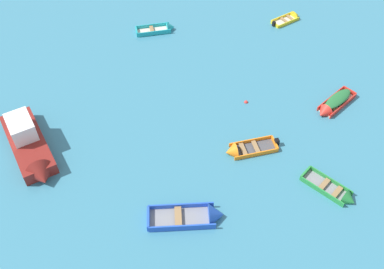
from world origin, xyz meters
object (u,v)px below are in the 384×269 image
(mooring_buoy_trailing, at_px, (246,102))
(motor_launch_maroon_cluster_inner, at_px, (29,146))
(rowboat_green_far_right, at_px, (339,194))
(rowboat_turquoise_foreground_center, at_px, (163,29))
(rowboat_orange_near_left, at_px, (240,150))
(rowboat_yellow_back_row_left, at_px, (291,17))
(rowboat_red_far_back, at_px, (333,105))
(rowboat_blue_outer_right, at_px, (202,216))

(mooring_buoy_trailing, bearing_deg, motor_launch_maroon_cluster_inner, -157.40)
(rowboat_green_far_right, bearing_deg, motor_launch_maroon_cluster_inner, 174.43)
(motor_launch_maroon_cluster_inner, bearing_deg, mooring_buoy_trailing, 22.60)
(rowboat_turquoise_foreground_center, distance_m, rowboat_orange_near_left, 15.27)
(rowboat_yellow_back_row_left, bearing_deg, motor_launch_maroon_cluster_inner, -137.13)
(rowboat_yellow_back_row_left, height_order, rowboat_green_far_right, rowboat_green_far_right)
(rowboat_red_far_back, bearing_deg, mooring_buoy_trailing, 179.18)
(rowboat_red_far_back, height_order, rowboat_yellow_back_row_left, rowboat_red_far_back)
(rowboat_green_far_right, distance_m, mooring_buoy_trailing, 9.95)
(rowboat_turquoise_foreground_center, relative_size, rowboat_red_far_back, 1.00)
(rowboat_blue_outer_right, bearing_deg, rowboat_turquoise_foreground_center, 103.64)
(rowboat_red_far_back, relative_size, rowboat_green_far_right, 1.02)
(rowboat_turquoise_foreground_center, xyz_separation_m, rowboat_orange_near_left, (6.94, -13.60, -0.03))
(motor_launch_maroon_cluster_inner, bearing_deg, rowboat_orange_near_left, 4.75)
(motor_launch_maroon_cluster_inner, relative_size, rowboat_red_far_back, 1.89)
(rowboat_blue_outer_right, bearing_deg, rowboat_orange_near_left, 66.83)
(rowboat_turquoise_foreground_center, height_order, rowboat_green_far_right, rowboat_green_far_right)
(rowboat_blue_outer_right, xyz_separation_m, rowboat_orange_near_left, (2.32, 5.42, -0.06))
(rowboat_turquoise_foreground_center, distance_m, rowboat_yellow_back_row_left, 11.84)
(rowboat_orange_near_left, height_order, mooring_buoy_trailing, rowboat_orange_near_left)
(rowboat_yellow_back_row_left, distance_m, rowboat_green_far_right, 19.53)
(rowboat_red_far_back, height_order, rowboat_green_far_right, rowboat_green_far_right)
(rowboat_red_far_back, bearing_deg, rowboat_yellow_back_row_left, 100.99)
(mooring_buoy_trailing, bearing_deg, rowboat_orange_near_left, -94.84)
(motor_launch_maroon_cluster_inner, distance_m, rowboat_orange_near_left, 14.28)
(rowboat_yellow_back_row_left, xyz_separation_m, rowboat_green_far_right, (1.62, -19.46, 0.04))
(rowboat_red_far_back, bearing_deg, rowboat_green_far_right, -94.34)
(rowboat_red_far_back, xyz_separation_m, rowboat_yellow_back_row_left, (-2.23, 11.47, -0.17))
(rowboat_orange_near_left, relative_size, rowboat_green_far_right, 1.09)
(rowboat_red_far_back, relative_size, rowboat_blue_outer_right, 0.75)
(rowboat_orange_near_left, bearing_deg, rowboat_red_far_back, 35.22)
(rowboat_yellow_back_row_left, bearing_deg, mooring_buoy_trailing, -110.19)
(rowboat_blue_outer_right, height_order, mooring_buoy_trailing, rowboat_blue_outer_right)
(rowboat_orange_near_left, height_order, rowboat_green_far_right, rowboat_orange_near_left)
(motor_launch_maroon_cluster_inner, bearing_deg, rowboat_red_far_back, 15.92)
(motor_launch_maroon_cluster_inner, distance_m, rowboat_yellow_back_row_left, 25.68)
(rowboat_yellow_back_row_left, relative_size, rowboat_orange_near_left, 0.75)
(rowboat_green_far_right, bearing_deg, rowboat_red_far_back, 85.66)
(rowboat_red_far_back, bearing_deg, rowboat_turquoise_foreground_center, 147.45)
(rowboat_turquoise_foreground_center, bearing_deg, rowboat_yellow_back_row_left, 13.09)
(motor_launch_maroon_cluster_inner, xyz_separation_m, rowboat_red_far_back, (21.04, 6.00, -0.42))
(rowboat_turquoise_foreground_center, bearing_deg, rowboat_green_far_right, -51.90)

